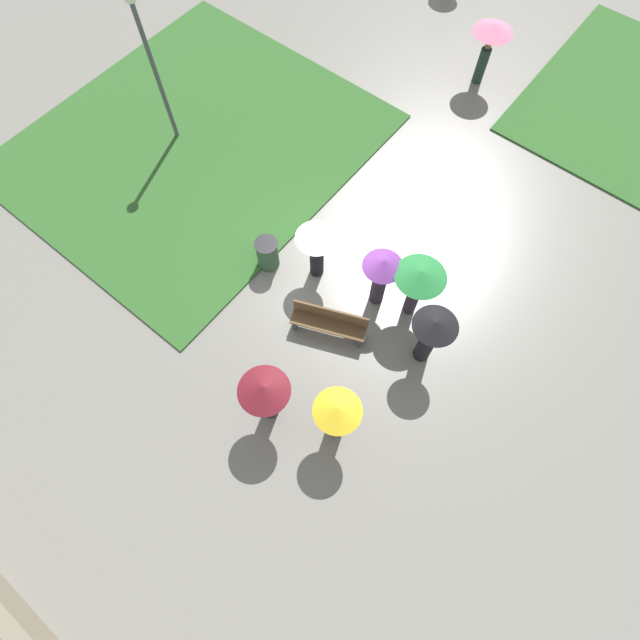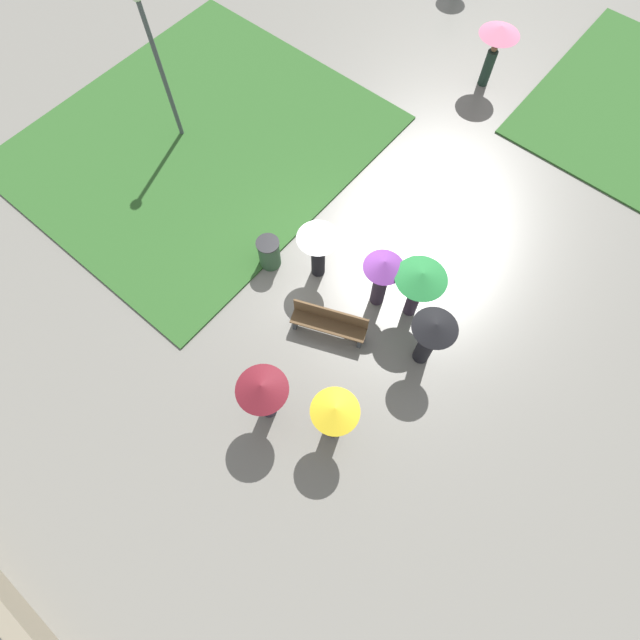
# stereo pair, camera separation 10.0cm
# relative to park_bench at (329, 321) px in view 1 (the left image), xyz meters

# --- Properties ---
(ground_plane) EXTENTS (90.00, 90.00, 0.00)m
(ground_plane) POSITION_rel_park_bench_xyz_m (-1.17, 1.36, -0.47)
(ground_plane) COLOR slate
(lawn_patch_near) EXTENTS (8.80, 9.86, 0.06)m
(lawn_patch_near) POSITION_rel_park_bench_xyz_m (-6.83, 2.21, -0.44)
(lawn_patch_near) COLOR #2D5B26
(lawn_patch_near) RESTS_ON ground_plane
(parapet_wall) EXTENTS (45.00, 0.35, 0.77)m
(parapet_wall) POSITION_rel_park_bench_xyz_m (-1.17, -8.56, -0.09)
(parapet_wall) COLOR gray
(parapet_wall) RESTS_ON ground_plane
(park_bench) EXTENTS (1.85, 1.09, 0.90)m
(park_bench) POSITION_rel_park_bench_xyz_m (0.00, 0.00, 0.00)
(park_bench) COLOR brown
(park_bench) RESTS_ON ground_plane
(lamp_post) EXTENTS (0.32, 0.32, 4.34)m
(lamp_post) POSITION_rel_park_bench_xyz_m (-7.45, 2.14, 2.32)
(lamp_post) COLOR #474C51
(lamp_post) RESTS_ON ground_plane
(trash_bin) EXTENTS (0.59, 0.59, 0.93)m
(trash_bin) POSITION_rel_park_bench_xyz_m (-2.40, 0.51, -0.00)
(trash_bin) COLOR #335638
(trash_bin) RESTS_ON ground_plane
(crowd_person_white) EXTENTS (1.02, 1.02, 1.73)m
(crowd_person_white) POSITION_rel_park_bench_xyz_m (-1.27, 1.10, 0.73)
(crowd_person_white) COLOR black
(crowd_person_white) RESTS_ON ground_plane
(crowd_person_black) EXTENTS (1.00, 1.00, 1.88)m
(crowd_person_black) POSITION_rel_park_bench_xyz_m (2.14, 0.86, 0.74)
(crowd_person_black) COLOR black
(crowd_person_black) RESTS_ON ground_plane
(crowd_person_green) EXTENTS (1.19, 1.19, 1.88)m
(crowd_person_green) POSITION_rel_park_bench_xyz_m (1.22, 1.69, 0.99)
(crowd_person_green) COLOR #2D2333
(crowd_person_green) RESTS_ON ground_plane
(crowd_person_maroon) EXTENTS (1.09, 1.09, 1.92)m
(crowd_person_maroon) POSITION_rel_park_bench_xyz_m (0.23, -2.44, 0.95)
(crowd_person_maroon) COLOR #2D2333
(crowd_person_maroon) RESTS_ON ground_plane
(crowd_person_yellow) EXTENTS (1.01, 1.01, 1.81)m
(crowd_person_yellow) POSITION_rel_park_bench_xyz_m (1.62, -1.84, 0.74)
(crowd_person_yellow) COLOR #47382D
(crowd_person_yellow) RESTS_ON ground_plane
(crowd_person_purple) EXTENTS (0.95, 0.95, 1.85)m
(crowd_person_purple) POSITION_rel_park_bench_xyz_m (0.40, 1.42, 0.82)
(crowd_person_purple) COLOR #2D2333
(crowd_person_purple) RESTS_ON ground_plane
(lone_walker_far_path) EXTENTS (1.19, 1.19, 1.92)m
(lone_walker_far_path) POSITION_rel_park_bench_xyz_m (-1.66, 9.75, 1.03)
(lone_walker_far_path) COLOR #1E3328
(lone_walker_far_path) RESTS_ON ground_plane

